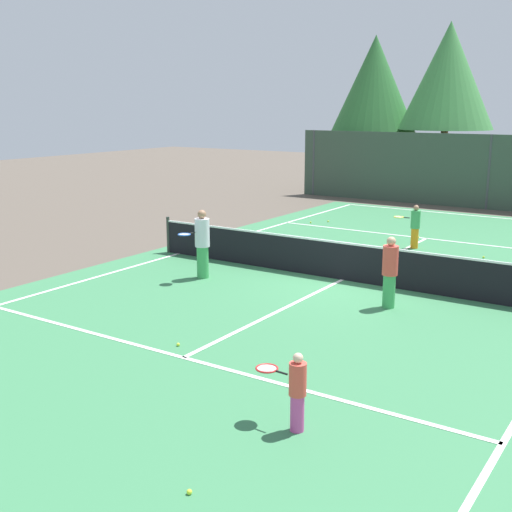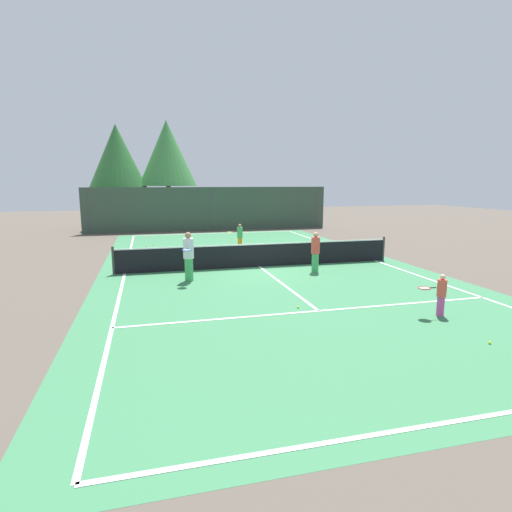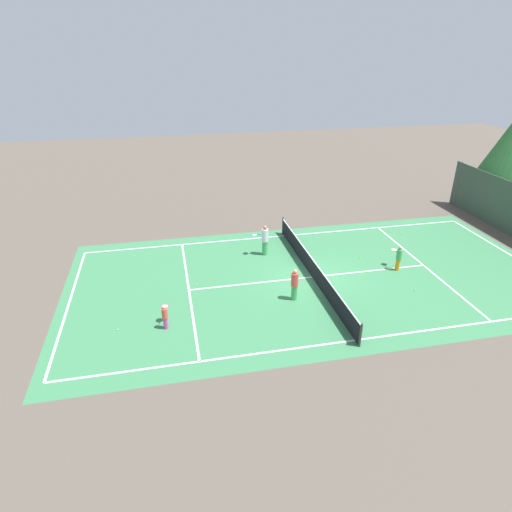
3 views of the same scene
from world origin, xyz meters
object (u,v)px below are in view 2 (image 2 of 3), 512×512
Objects in this scene: tennis_ball_0 at (226,245)px; tennis_ball_2 at (280,248)px; tennis_ball_3 at (211,255)px; tennis_ball_6 at (154,245)px; player_2 at (189,256)px; tennis_ball_4 at (146,247)px; tennis_ball_1 at (298,307)px; player_1 at (440,294)px; player_3 at (315,252)px; player_0 at (239,236)px; tennis_ball_5 at (490,343)px.

tennis_ball_0 is 3.23m from tennis_ball_2.
tennis_ball_6 is (-2.69, 4.06, 0.00)m from tennis_ball_3.
tennis_ball_3 is at bearing 73.00° from player_2.
tennis_ball_6 is (0.44, 0.60, 0.00)m from tennis_ball_4.
tennis_ball_1 is at bearing -90.89° from tennis_ball_0.
player_1 is 6.13m from player_3.
player_0 is at bearing 38.04° from tennis_ball_3.
tennis_ball_0 is at bearing 100.70° from tennis_ball_5.
tennis_ball_0 is at bearing 89.11° from tennis_ball_1.
player_2 is at bearing -83.20° from tennis_ball_6.
tennis_ball_3 is at bearing 112.59° from player_1.
player_0 is 0.77× the size of player_2.
player_3 reaches higher than tennis_ball_0.
player_3 is 24.41× the size of tennis_ball_0.
player_3 is at bearing 100.31° from player_1.
tennis_ball_4 is (-7.08, 2.32, 0.00)m from tennis_ball_2.
tennis_ball_5 is (5.90, -7.78, -0.89)m from player_2.
player_2 is (-3.31, -6.54, 0.21)m from player_0.
tennis_ball_5 is at bearing -71.60° from tennis_ball_3.
tennis_ball_1 is at bearing -105.16° from tennis_ball_2.
player_2 is at bearing -176.99° from player_3.
tennis_ball_5 and tennis_ball_6 have the same top height.
player_1 is 17.37× the size of tennis_ball_2.
tennis_ball_0 is at bearing 103.15° from player_1.
player_3 is 8.13m from tennis_ball_5.
player_0 is at bearing -31.55° from tennis_ball_6.
player_3 is 10.70m from tennis_ball_4.
player_1 is 17.37× the size of tennis_ball_0.
player_2 reaches higher than tennis_ball_2.
tennis_ball_4 is 0.74m from tennis_ball_6.
player_1 reaches higher than tennis_ball_4.
player_0 is at bearing -75.28° from tennis_ball_0.
player_2 reaches higher than player_1.
tennis_ball_4 is at bearing 173.82° from tennis_ball_0.
tennis_ball_0 is at bearing 145.30° from tennis_ball_2.
player_2 is 27.15× the size of tennis_ball_0.
tennis_ball_2 is at bearing 74.84° from tennis_ball_1.
player_3 is at bearing 96.06° from tennis_ball_5.
player_2 is at bearing -107.00° from tennis_ball_3.
player_2 is at bearing -131.16° from tennis_ball_2.
tennis_ball_4 is (-1.54, 8.65, -0.89)m from player_2.
player_3 is at bearing -74.58° from player_0.
tennis_ball_0 is 16.24m from tennis_ball_5.
tennis_ball_3 is at bearing -47.93° from tennis_ball_4.
tennis_ball_4 is at bearing 156.47° from player_0.
tennis_ball_0 is 1.00× the size of tennis_ball_2.
tennis_ball_3 is 1.00× the size of tennis_ball_6.
player_2 is 1.11× the size of player_3.
tennis_ball_5 is at bearing -67.65° from tennis_ball_6.
player_0 is 5.34m from tennis_ball_4.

